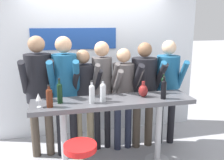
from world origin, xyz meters
The scene contains 17 objects.
back_wall centered at (0.00, 1.30, 1.28)m, with size 3.77×0.12×2.55m.
tasting_table centered at (0.00, 0.00, 0.83)m, with size 2.17×0.53×1.01m.
person_far_left centered at (-0.98, 0.55, 1.14)m, with size 0.46×0.57×1.84m.
person_left centered at (-0.61, 0.49, 1.14)m, with size 0.47×0.59×1.83m.
person_center_left centered at (-0.33, 0.57, 1.00)m, with size 0.47×0.56×1.62m.
person_center centered at (-0.04, 0.57, 1.10)m, with size 0.39×0.53×1.74m.
person_center_right centered at (0.28, 0.48, 1.02)m, with size 0.43×0.54×1.64m.
person_right centered at (0.61, 0.48, 1.06)m, with size 0.50×0.59×1.72m.
person_far_right centered at (1.02, 0.50, 1.08)m, with size 0.48×0.59×1.74m.
wine_bottle_0 centered at (-0.30, -0.09, 1.15)m, with size 0.07×0.07×0.30m.
wine_bottle_1 centered at (-0.70, 0.01, 1.16)m, with size 0.07×0.07×0.33m.
wine_bottle_2 centered at (0.78, 0.13, 1.14)m, with size 0.06×0.06×0.29m.
wine_bottle_3 centered at (-0.15, -0.06, 1.15)m, with size 0.08×0.08×0.30m.
wine_bottle_4 centered at (-0.83, -0.12, 1.14)m, with size 0.08×0.08×0.28m.
wine_bottle_5 centered at (0.66, -0.12, 1.15)m, with size 0.07×0.07×0.31m.
wine_glass_0 centered at (-0.95, -0.09, 1.13)m, with size 0.07×0.07×0.18m.
decorative_vase centered at (0.43, 0.02, 1.10)m, with size 0.13×0.13×0.22m.
Camera 1 is at (-0.75, -3.10, 2.04)m, focal length 40.00 mm.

